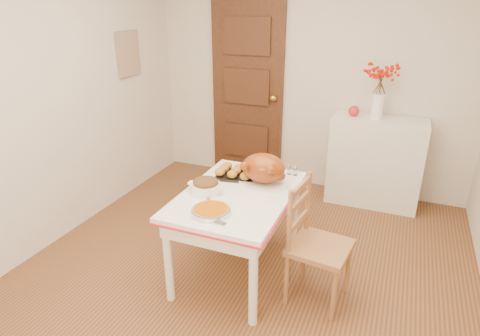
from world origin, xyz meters
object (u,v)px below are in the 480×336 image
at_px(chair_oak, 320,245).
at_px(pumpkin_pie, 211,210).
at_px(kitchen_table, 238,233).
at_px(sideboard, 375,162).
at_px(turkey_platter, 264,169).

xyz_separation_m(chair_oak, pumpkin_pie, (-0.70, -0.28, 0.27)).
bearing_deg(kitchen_table, sideboard, 62.59).
distance_m(sideboard, kitchen_table, 1.87).
relative_size(kitchen_table, chair_oak, 1.29).
bearing_deg(turkey_platter, sideboard, 69.71).
height_order(chair_oak, turkey_platter, turkey_platter).
bearing_deg(pumpkin_pie, kitchen_table, 83.18).
height_order(chair_oak, pumpkin_pie, chair_oak).
height_order(kitchen_table, chair_oak, chair_oak).
height_order(sideboard, kitchen_table, sideboard).
xyz_separation_m(kitchen_table, pumpkin_pie, (-0.04, -0.36, 0.37)).
xyz_separation_m(sideboard, chair_oak, (-0.20, -1.73, -0.01)).
xyz_separation_m(sideboard, turkey_platter, (-0.73, -1.44, 0.36)).
distance_m(chair_oak, turkey_platter, 0.71).
relative_size(chair_oak, pumpkin_pie, 3.43).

